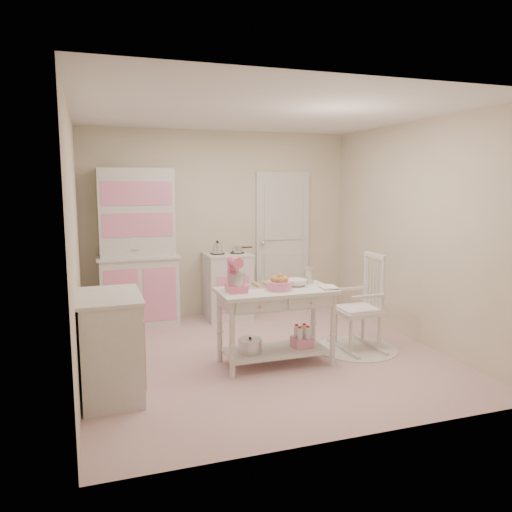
% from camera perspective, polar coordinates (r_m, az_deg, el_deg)
% --- Properties ---
extents(room_shell, '(3.84, 3.84, 2.62)m').
position_cam_1_polar(room_shell, '(5.28, 0.98, 5.82)').
color(room_shell, '#CB7F82').
rests_on(room_shell, ground).
extents(door, '(0.82, 0.05, 2.04)m').
position_cam_1_polar(door, '(7.41, 3.05, 1.68)').
color(door, silver).
rests_on(door, ground).
extents(hutch, '(1.06, 0.50, 2.08)m').
position_cam_1_polar(hutch, '(6.71, -13.35, 0.93)').
color(hutch, silver).
rests_on(hutch, ground).
extents(stove, '(0.62, 0.57, 0.92)m').
position_cam_1_polar(stove, '(6.97, -3.26, -3.42)').
color(stove, silver).
rests_on(stove, ground).
extents(base_cabinet, '(0.54, 0.84, 0.92)m').
position_cam_1_polar(base_cabinet, '(4.65, -16.24, -9.81)').
color(base_cabinet, silver).
rests_on(base_cabinet, ground).
extents(lace_rug, '(0.92, 0.92, 0.01)m').
position_cam_1_polar(lace_rug, '(5.91, 11.41, -10.32)').
color(lace_rug, white).
rests_on(lace_rug, ground).
extents(rocking_chair, '(0.49, 0.73, 1.10)m').
position_cam_1_polar(rocking_chair, '(5.76, 11.57, -5.18)').
color(rocking_chair, silver).
rests_on(rocking_chair, ground).
extents(work_table, '(1.20, 0.60, 0.80)m').
position_cam_1_polar(work_table, '(5.24, 2.27, -8.08)').
color(work_table, silver).
rests_on(work_table, ground).
extents(stand_mixer, '(0.20, 0.28, 0.34)m').
position_cam_1_polar(stand_mixer, '(4.99, -2.29, -2.17)').
color(stand_mixer, pink).
rests_on(stand_mixer, work_table).
extents(cookie_tray, '(0.34, 0.24, 0.02)m').
position_cam_1_polar(cookie_tray, '(5.25, 0.06, -3.43)').
color(cookie_tray, silver).
rests_on(cookie_tray, work_table).
extents(bread_basket, '(0.25, 0.25, 0.09)m').
position_cam_1_polar(bread_basket, '(5.09, 2.71, -3.40)').
color(bread_basket, pink).
rests_on(bread_basket, work_table).
extents(mixing_bowl, '(0.23, 0.23, 0.07)m').
position_cam_1_polar(mixing_bowl, '(5.30, 4.62, -3.05)').
color(mixing_bowl, white).
rests_on(mixing_bowl, work_table).
extents(metal_pitcher, '(0.10, 0.10, 0.17)m').
position_cam_1_polar(metal_pitcher, '(5.43, 6.04, -2.26)').
color(metal_pitcher, silver).
rests_on(metal_pitcher, work_table).
extents(recipe_book, '(0.19, 0.24, 0.02)m').
position_cam_1_polar(recipe_book, '(5.20, 7.41, -3.59)').
color(recipe_book, white).
rests_on(recipe_book, work_table).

